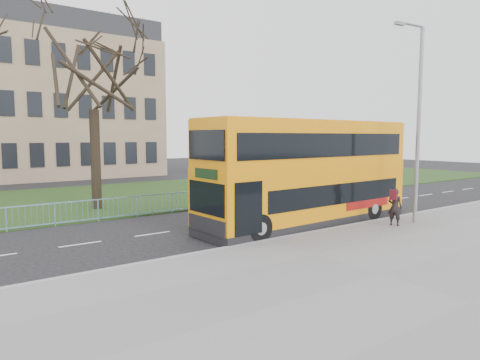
# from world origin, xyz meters

# --- Properties ---
(ground) EXTENTS (120.00, 120.00, 0.00)m
(ground) POSITION_xyz_m (0.00, 0.00, 0.00)
(ground) COLOR black
(ground) RESTS_ON ground
(pavement) EXTENTS (80.00, 10.50, 0.12)m
(pavement) POSITION_xyz_m (0.00, -6.75, 0.06)
(pavement) COLOR slate
(pavement) RESTS_ON ground
(kerb) EXTENTS (80.00, 0.20, 0.14)m
(kerb) POSITION_xyz_m (0.00, -1.55, 0.07)
(kerb) COLOR gray
(kerb) RESTS_ON ground
(grass_verge) EXTENTS (80.00, 15.40, 0.08)m
(grass_verge) POSITION_xyz_m (0.00, 14.30, 0.04)
(grass_verge) COLOR #1B3513
(grass_verge) RESTS_ON ground
(guard_railing) EXTENTS (40.00, 0.12, 1.10)m
(guard_railing) POSITION_xyz_m (0.00, 6.60, 0.55)
(guard_railing) COLOR #6B9BBE
(guard_railing) RESTS_ON ground
(bare_tree) EXTENTS (9.27, 9.27, 13.24)m
(bare_tree) POSITION_xyz_m (-3.00, 10.00, 6.70)
(bare_tree) COLOR black
(bare_tree) RESTS_ON grass_verge
(yellow_bus) EXTENTS (11.61, 3.19, 4.83)m
(yellow_bus) POSITION_xyz_m (3.85, 0.06, 2.59)
(yellow_bus) COLOR orange
(yellow_bus) RESTS_ON ground
(pedestrian) EXTENTS (0.59, 0.72, 1.70)m
(pedestrian) POSITION_xyz_m (6.43, -2.84, 0.97)
(pedestrian) COLOR black
(pedestrian) RESTS_ON pavement
(street_lamp) EXTENTS (1.91, 0.33, 9.01)m
(street_lamp) POSITION_xyz_m (7.72, -2.96, 5.06)
(street_lamp) COLOR gray
(street_lamp) RESTS_ON pavement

